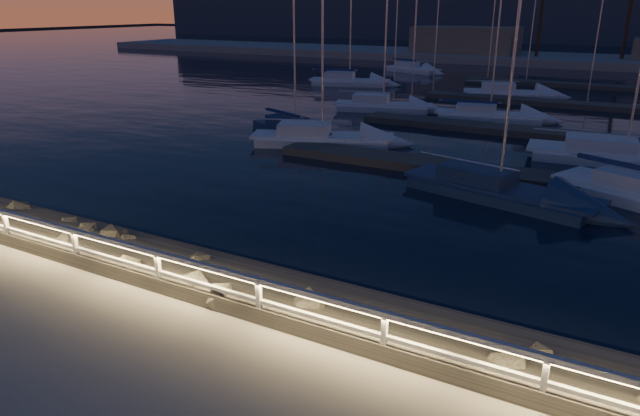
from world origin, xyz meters
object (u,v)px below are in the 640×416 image
(sailboat_b, at_px, (319,137))
(sailboat_c, at_px, (494,187))
(sailboat_e, at_px, (381,105))
(sailboat_f, at_px, (294,129))
(sailboat_i, at_px, (348,81))
(sailboat_m, at_px, (412,68))
(guard_rail, at_px, (336,311))
(sailboat_h, at_px, (620,154))
(sailboat_n, at_px, (507,92))
(sailboat_g, at_px, (487,114))

(sailboat_b, relative_size, sailboat_c, 1.00)
(sailboat_e, bearing_deg, sailboat_b, -98.75)
(sailboat_b, height_order, sailboat_f, sailboat_b)
(sailboat_c, xyz_separation_m, sailboat_i, (-20.37, 27.77, 0.04))
(sailboat_e, height_order, sailboat_m, sailboat_e)
(guard_rail, height_order, sailboat_f, sailboat_f)
(sailboat_f, relative_size, sailboat_h, 0.75)
(guard_rail, bearing_deg, sailboat_e, 111.63)
(sailboat_c, bearing_deg, sailboat_f, 168.90)
(sailboat_m, distance_m, sailboat_n, 20.05)
(sailboat_c, distance_m, sailboat_m, 45.95)
(sailboat_f, bearing_deg, sailboat_h, 30.32)
(sailboat_b, bearing_deg, guard_rail, -82.49)
(sailboat_c, height_order, sailboat_i, sailboat_c)
(sailboat_m, xyz_separation_m, sailboat_n, (13.86, -14.48, -0.00))
(sailboat_b, distance_m, sailboat_f, 2.84)
(guard_rail, relative_size, sailboat_b, 3.34)
(guard_rail, xyz_separation_m, sailboat_m, (-18.84, 55.07, -0.94))
(guard_rail, bearing_deg, sailboat_g, 97.75)
(sailboat_c, xyz_separation_m, sailboat_h, (4.10, 8.40, 0.02))
(sailboat_i, bearing_deg, sailboat_e, -69.57)
(sailboat_m, bearing_deg, sailboat_e, -54.07)
(sailboat_n, bearing_deg, sailboat_h, -79.11)
(sailboat_e, bearing_deg, guard_rail, -83.50)
(sailboat_i, bearing_deg, sailboat_n, -17.45)
(guard_rail, relative_size, sailboat_n, 3.44)
(sailboat_b, xyz_separation_m, sailboat_c, (10.63, -4.59, -0.02))
(sailboat_b, height_order, sailboat_e, sailboat_b)
(sailboat_h, height_order, sailboat_m, sailboat_h)
(sailboat_h, xyz_separation_m, sailboat_m, (-23.18, 33.41, -0.01))
(sailboat_m, bearing_deg, sailboat_b, -56.89)
(sailboat_i, distance_m, sailboat_m, 14.10)
(sailboat_g, bearing_deg, sailboat_e, 170.89)
(sailboat_i, xyz_separation_m, sailboat_n, (15.16, -0.44, -0.03))
(sailboat_b, bearing_deg, sailboat_i, 90.10)
(sailboat_c, bearing_deg, sailboat_b, 170.13)
(sailboat_b, height_order, sailboat_g, sailboat_b)
(guard_rail, relative_size, sailboat_g, 3.65)
(guard_rail, distance_m, sailboat_g, 29.96)
(guard_rail, height_order, sailboat_n, sailboat_n)
(sailboat_h, bearing_deg, sailboat_f, -177.26)
(sailboat_b, height_order, sailboat_h, sailboat_h)
(sailboat_f, relative_size, sailboat_n, 0.89)
(sailboat_i, relative_size, sailboat_m, 1.10)
(sailboat_e, height_order, sailboat_h, sailboat_h)
(guard_rail, bearing_deg, sailboat_b, 120.21)
(sailboat_c, height_order, sailboat_m, sailboat_c)
(sailboat_e, relative_size, sailboat_g, 1.00)
(guard_rail, height_order, sailboat_m, sailboat_m)
(guard_rail, relative_size, sailboat_c, 3.35)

